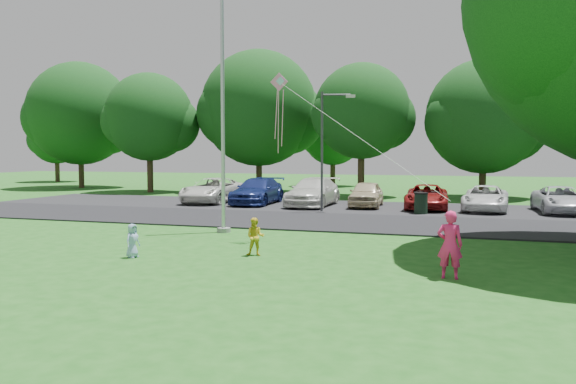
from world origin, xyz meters
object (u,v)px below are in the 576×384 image
(trash_can, at_px, (421,204))
(child_blue, at_px, (132,241))
(street_lamp, at_px, (327,140))
(woman, at_px, (450,245))
(kite, at_px, (283,97))
(flagpole, at_px, (223,118))
(child_yellow, at_px, (255,237))

(trash_can, xyz_separation_m, child_blue, (-6.86, -13.34, -0.05))
(street_lamp, xyz_separation_m, woman, (6.05, -13.18, -2.71))
(child_blue, bearing_deg, kite, -27.74)
(flagpole, bearing_deg, child_yellow, -55.72)
(child_blue, bearing_deg, child_yellow, -56.76)
(woman, bearing_deg, child_yellow, -12.85)
(child_blue, bearing_deg, flagpole, 7.15)
(street_lamp, distance_m, woman, 14.75)
(trash_can, relative_size, child_yellow, 0.97)
(street_lamp, bearing_deg, kite, -100.85)
(street_lamp, height_order, child_yellow, street_lamp)
(flagpole, bearing_deg, street_lamp, 75.45)
(child_yellow, bearing_deg, kite, 79.00)
(street_lamp, height_order, child_blue, street_lamp)
(flagpole, relative_size, street_lamp, 1.72)
(street_lamp, xyz_separation_m, child_yellow, (0.76, -11.81, -2.96))
(street_lamp, bearing_deg, flagpole, -119.94)
(kite, bearing_deg, flagpole, 151.30)
(woman, distance_m, kite, 7.68)
(trash_can, xyz_separation_m, woman, (1.59, -13.43, 0.27))
(trash_can, xyz_separation_m, child_yellow, (-3.71, -12.06, 0.01))
(flagpole, xyz_separation_m, child_yellow, (2.77, -4.06, -3.63))
(street_lamp, bearing_deg, child_yellow, -101.72)
(street_lamp, relative_size, child_blue, 6.17)
(child_blue, bearing_deg, trash_can, -15.96)
(child_yellow, bearing_deg, flagpole, 112.70)
(trash_can, distance_m, child_blue, 15.00)
(woman, height_order, child_yellow, woman)
(child_yellow, bearing_deg, woman, -26.01)
(kite, bearing_deg, child_yellow, -89.86)
(flagpole, bearing_deg, woman, -33.93)
(woman, relative_size, child_blue, 1.67)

